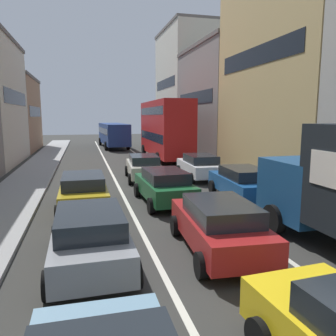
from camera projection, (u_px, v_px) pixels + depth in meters
name	position (u px, v px, depth m)	size (l,w,h in m)	color
sidewalk_left	(30.00, 177.00, 20.41)	(2.60, 64.00, 0.14)	#9B9B9B
lane_stripe_left	(112.00, 175.00, 21.64)	(0.16, 60.00, 0.01)	silver
lane_stripe_right	(163.00, 173.00, 22.47)	(0.16, 60.00, 0.01)	silver
building_row_right	(257.00, 85.00, 26.07)	(7.20, 43.90, 14.20)	beige
sedan_centre_lane_second	(219.00, 224.00, 9.26)	(2.28, 4.40, 1.49)	#A51E1E
wagon_left_lane_second	(90.00, 236.00, 8.39)	(2.12, 4.33, 1.49)	gray
hatchback_centre_lane_third	(164.00, 185.00, 14.49)	(2.17, 4.35, 1.49)	#19592D
sedan_left_lane_third	(83.00, 191.00, 13.42)	(2.09, 4.31, 1.49)	#B29319
coupe_centre_lane_fourth	(144.00, 166.00, 19.93)	(2.28, 4.40, 1.49)	beige
sedan_right_lane_behind_truck	(243.00, 182.00, 15.13)	(2.25, 4.39, 1.49)	#194C8C
wagon_right_lane_far	(200.00, 166.00, 20.19)	(2.19, 4.36, 1.49)	silver
bus_mid_queue_primary	(165.00, 127.00, 29.00)	(2.91, 10.53, 5.06)	#B21919
bus_far_queue_secondary	(113.00, 133.00, 40.22)	(3.14, 10.60, 2.90)	navy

